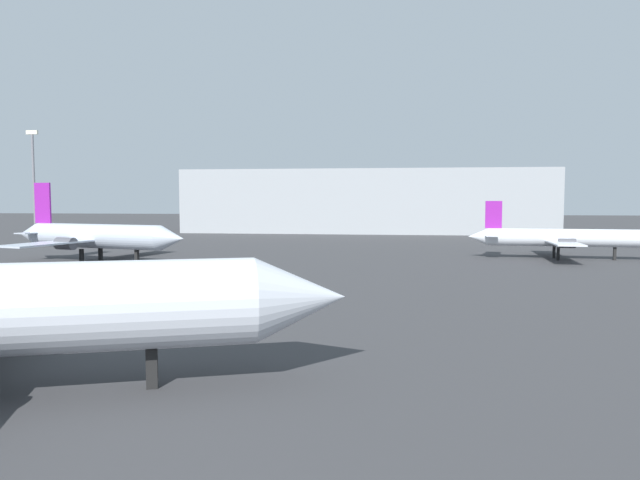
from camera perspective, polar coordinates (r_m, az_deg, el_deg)
name	(u,v)px	position (r m, az deg, el deg)	size (l,w,h in m)	color
airplane_distant	(95,236)	(82.96, -21.45, 0.36)	(27.73, 26.51, 10.80)	#B2BCCC
airplane_far_left	(562,238)	(88.09, 22.96, 0.20)	(26.46, 20.27, 8.26)	silver
light_mast_left	(34,180)	(130.82, -26.58, 5.40)	(2.40, 0.50, 22.37)	slate
terminal_building	(366,201)	(149.16, 4.59, 3.86)	(91.48, 24.06, 15.82)	#999EA3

